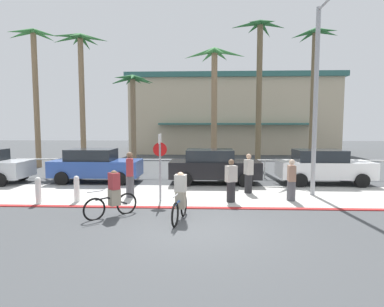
{
  "coord_description": "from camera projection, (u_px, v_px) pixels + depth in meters",
  "views": [
    {
      "loc": [
        0.22,
        -8.57,
        2.89
      ],
      "look_at": [
        -0.39,
        6.0,
        1.57
      ],
      "focal_mm": 29.48,
      "sensor_mm": 36.0,
      "label": 1
    }
  ],
  "objects": [
    {
      "name": "car_black_2",
      "position": [
        214.0,
        166.0,
        15.54
      ],
      "size": [
        4.4,
        2.02,
        1.69
      ],
      "color": "black",
      "rests_on": "ground"
    },
    {
      "name": "pedestrian_0",
      "position": [
        291.0,
        182.0,
        11.98
      ],
      "size": [
        0.34,
        0.42,
        1.6
      ],
      "color": "#4C4C51",
      "rests_on": "ground"
    },
    {
      "name": "car_white_3",
      "position": [
        323.0,
        166.0,
        15.42
      ],
      "size": [
        4.4,
        2.02,
        1.69
      ],
      "color": "white",
      "rests_on": "ground"
    },
    {
      "name": "ground_plane",
      "position": [
        201.0,
        174.0,
        18.75
      ],
      "size": [
        80.0,
        80.0,
        0.0
      ],
      "primitive_type": "plane",
      "color": "#424447"
    },
    {
      "name": "bollard_0",
      "position": [
        77.0,
        189.0,
        11.81
      ],
      "size": [
        0.2,
        0.2,
        1.0
      ],
      "color": "white",
      "rests_on": "ground"
    },
    {
      "name": "pedestrian_1",
      "position": [
        130.0,
        176.0,
        12.54
      ],
      "size": [
        0.37,
        0.44,
        1.83
      ],
      "color": "#4C4C51",
      "rests_on": "ground"
    },
    {
      "name": "pedestrian_2",
      "position": [
        248.0,
        175.0,
        13.32
      ],
      "size": [
        0.41,
        0.46,
        1.68
      ],
      "color": "#232326",
      "rests_on": "ground"
    },
    {
      "name": "streetlight_curb",
      "position": [
        318.0,
        90.0,
        12.37
      ],
      "size": [
        0.24,
        2.54,
        7.5
      ],
      "color": "#9EA0A5",
      "rests_on": "ground"
    },
    {
      "name": "car_blue_1",
      "position": [
        96.0,
        165.0,
        15.92
      ],
      "size": [
        4.4,
        2.02,
        1.69
      ],
      "color": "#284793",
      "rests_on": "ground"
    },
    {
      "name": "palm_tree_3",
      "position": [
        214.0,
        82.0,
        19.22
      ],
      "size": [
        3.79,
        2.89,
        7.57
      ],
      "color": "#846B4C",
      "rests_on": "ground"
    },
    {
      "name": "bollard_2",
      "position": [
        38.0,
        190.0,
        11.53
      ],
      "size": [
        0.2,
        0.2,
        1.0
      ],
      "color": "white",
      "rests_on": "ground"
    },
    {
      "name": "curb_paint",
      "position": [
        199.0,
        208.0,
        10.98
      ],
      "size": [
        44.0,
        0.24,
        0.03
      ],
      "primitive_type": "cube",
      "color": "maroon",
      "rests_on": "ground"
    },
    {
      "name": "palm_tree_5",
      "position": [
        314.0,
        70.0,
        19.74
      ],
      "size": [
        2.99,
        3.1,
        8.93
      ],
      "color": "brown",
      "rests_on": "ground"
    },
    {
      "name": "palm_tree_0",
      "position": [
        35.0,
        70.0,
        21.04
      ],
      "size": [
        3.4,
        3.11,
        9.27
      ],
      "color": "#846B4C",
      "rests_on": "ground"
    },
    {
      "name": "pedestrian_3",
      "position": [
        231.0,
        183.0,
        11.76
      ],
      "size": [
        0.47,
        0.43,
        1.63
      ],
      "color": "#232326",
      "rests_on": "ground"
    },
    {
      "name": "sidewalk_strip",
      "position": [
        200.0,
        195.0,
        12.97
      ],
      "size": [
        44.0,
        4.0,
        0.02
      ],
      "primitive_type": "cube",
      "color": "beige",
      "rests_on": "ground"
    },
    {
      "name": "rail_fence",
      "position": [
        201.0,
        163.0,
        17.18
      ],
      "size": [
        20.74,
        0.08,
        1.04
      ],
      "color": "white",
      "rests_on": "ground"
    },
    {
      "name": "cyclist_black_0",
      "position": [
        113.0,
        195.0,
        9.95
      ],
      "size": [
        1.39,
        1.27,
        1.5
      ],
      "color": "black",
      "rests_on": "ground"
    },
    {
      "name": "palm_tree_4",
      "position": [
        259.0,
        65.0,
        19.93
      ],
      "size": [
        3.47,
        3.48,
        9.46
      ],
      "color": "brown",
      "rests_on": "ground"
    },
    {
      "name": "cyclist_blue_1",
      "position": [
        180.0,
        197.0,
        9.57
      ],
      "size": [
        0.38,
        1.81,
        1.5
      ],
      "color": "black",
      "rests_on": "ground"
    },
    {
      "name": "stop_sign_bike_lane",
      "position": [
        160.0,
        157.0,
        11.83
      ],
      "size": [
        0.52,
        0.56,
        2.56
      ],
      "color": "gray",
      "rests_on": "ground"
    },
    {
      "name": "building_backdrop",
      "position": [
        231.0,
        115.0,
        34.48
      ],
      "size": [
        21.19,
        10.03,
        7.97
      ],
      "color": "#BCAD8E",
      "rests_on": "ground"
    },
    {
      "name": "palm_tree_1",
      "position": [
        81.0,
        67.0,
        21.14
      ],
      "size": [
        3.81,
        3.73,
        9.0
      ],
      "color": "#846B4C",
      "rests_on": "ground"
    },
    {
      "name": "palm_tree_2",
      "position": [
        133.0,
        94.0,
        21.98
      ],
      "size": [
        3.2,
        3.38,
        6.38
      ],
      "color": "#756047",
      "rests_on": "ground"
    }
  ]
}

